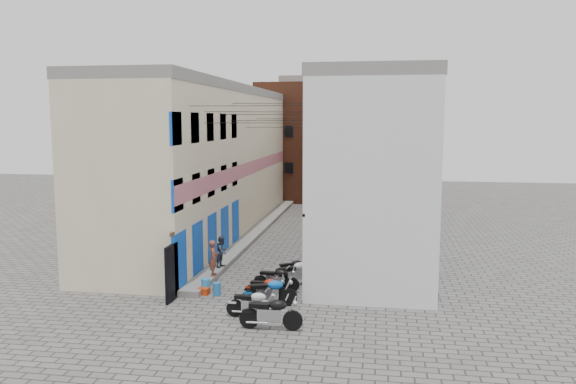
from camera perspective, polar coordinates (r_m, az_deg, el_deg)
The scene contains 21 objects.
ground at distance 22.19m, azimuth -5.07°, elevation -10.90°, with size 90.00×90.00×0.00m, color #595653.
plinth at distance 34.87m, azimuth -3.11°, elevation -3.92°, with size 0.90×26.00×0.25m, color gray.
building_left at distance 34.98m, azimuth -7.88°, elevation 3.28°, with size 5.10×27.00×9.00m.
building_right at distance 33.50m, azimuth 8.72°, elevation 3.10°, with size 5.94×26.00×9.00m.
building_far_brick_left at distance 48.99m, azimuth 0.64°, elevation 5.09°, with size 6.00×6.00×10.00m, color brown.
building_far_brick_right at distance 50.55m, azimuth 6.60°, elevation 3.97°, with size 5.00×6.00×8.00m, color brown.
building_far_concrete at distance 54.69m, azimuth 3.66°, elevation 5.83°, with size 8.00×5.00×11.00m, color gray.
far_shopfront at distance 46.27m, azimuth 2.57°, elevation 0.22°, with size 2.00×0.30×2.40m, color black.
overhead_wires at distance 28.54m, azimuth -1.44°, elevation 7.72°, with size 5.80×13.02×1.32m.
motorcycle_a at distance 19.07m, azimuth -1.75°, elevation -12.01°, with size 0.68×2.14×1.24m, color black, non-canonical shape.
motorcycle_b at distance 20.19m, azimuth -3.59°, elevation -11.10°, with size 0.60×1.91×1.11m, color silver, non-canonical shape.
motorcycle_c at distance 21.23m, azimuth -1.91°, elevation -10.00°, with size 0.67×2.11×1.22m, color #0B54AD, non-canonical shape.
motorcycle_d at distance 22.05m, azimuth -2.28°, elevation -9.62°, with size 0.55×1.75×1.01m, color #9D200B, non-canonical shape.
motorcycle_e at distance 23.09m, azimuth -1.22°, elevation -8.70°, with size 0.61×1.93×1.11m, color black, non-canonical shape.
motorcycle_f at distance 23.79m, azimuth 0.76°, elevation -8.11°, with size 0.65×2.07×1.20m, color silver, non-canonical shape.
motorcycle_g at distance 24.84m, azimuth 0.46°, elevation -7.69°, with size 0.54×1.71×0.99m, color black, non-canonical shape.
person_a at distance 24.56m, azimuth -7.59°, elevation -6.65°, with size 0.56×0.37×1.54m, color brown.
person_b at distance 25.91m, azimuth -6.71°, elevation -6.02°, with size 0.70×0.54×1.43m, color #323D4C.
water_jug_near at distance 22.83m, azimuth -7.24°, elevation -9.74°, with size 0.32×0.32×0.51m, color #2471B7.
water_jug_far at distance 23.22m, azimuth -8.37°, elevation -9.39°, with size 0.36×0.36×0.57m, color #2B8CD7.
red_crate at distance 23.02m, azimuth -8.56°, elevation -9.93°, with size 0.43×0.32×0.27m, color red.
Camera 1 is at (5.23, -20.42, 6.94)m, focal length 35.00 mm.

